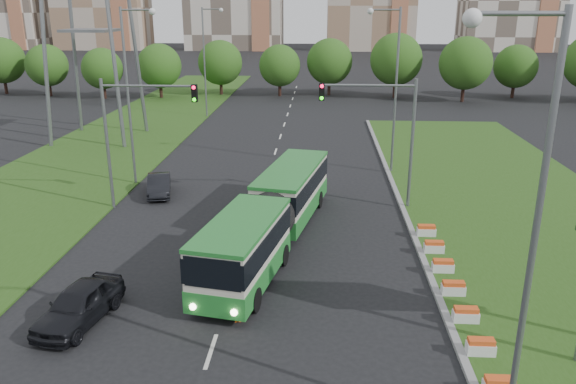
# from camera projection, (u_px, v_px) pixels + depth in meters

# --- Properties ---
(ground) EXTENTS (360.00, 360.00, 0.00)m
(ground) POSITION_uv_depth(u_px,v_px,m) (299.00, 278.00, 25.99)
(ground) COLOR black
(ground) RESTS_ON ground
(grass_median) EXTENTS (14.00, 60.00, 0.15)m
(grass_median) POSITION_uv_depth(u_px,v_px,m) (526.00, 221.00, 32.84)
(grass_median) COLOR #284C15
(grass_median) RESTS_ON ground
(median_kerb) EXTENTS (0.30, 60.00, 0.18)m
(median_kerb) POSITION_uv_depth(u_px,v_px,m) (406.00, 218.00, 33.21)
(median_kerb) COLOR gray
(median_kerb) RESTS_ON ground
(left_verge) EXTENTS (12.00, 110.00, 0.10)m
(left_verge) POSITION_uv_depth(u_px,v_px,m) (111.00, 146.00, 50.67)
(left_verge) COLOR #284C15
(left_verge) RESTS_ON ground
(lane_markings) EXTENTS (0.20, 100.00, 0.01)m
(lane_markings) POSITION_uv_depth(u_px,v_px,m) (272.00, 164.00, 45.12)
(lane_markings) COLOR silver
(lane_markings) RESTS_ON ground
(flower_planters) EXTENTS (1.10, 13.70, 0.60)m
(flower_planters) POSITION_uv_depth(u_px,v_px,m) (453.00, 288.00, 24.15)
(flower_planters) COLOR silver
(flower_planters) RESTS_ON grass_median
(traffic_mast_median) EXTENTS (5.76, 0.32, 8.00)m
(traffic_mast_median) POSITION_uv_depth(u_px,v_px,m) (386.00, 123.00, 33.54)
(traffic_mast_median) COLOR slate
(traffic_mast_median) RESTS_ON ground
(traffic_mast_left) EXTENTS (5.76, 0.32, 8.00)m
(traffic_mast_left) POSITION_uv_depth(u_px,v_px,m) (132.00, 124.00, 33.42)
(traffic_mast_left) COLOR slate
(traffic_mast_left) RESTS_ON ground
(street_lamps) EXTENTS (36.00, 60.00, 12.00)m
(street_lamps) POSITION_uv_depth(u_px,v_px,m) (257.00, 111.00, 33.76)
(street_lamps) COLOR slate
(street_lamps) RESTS_ON ground
(tree_line) EXTENTS (120.00, 8.00, 9.00)m
(tree_line) POSITION_uv_depth(u_px,v_px,m) (389.00, 65.00, 76.20)
(tree_line) COLOR #234C14
(tree_line) RESTS_ON ground
(articulated_bus) EXTENTS (2.60, 16.67, 2.75)m
(articulated_bus) POSITION_uv_depth(u_px,v_px,m) (270.00, 214.00, 29.23)
(articulated_bus) COLOR beige
(articulated_bus) RESTS_ON ground
(car_left_near) EXTENTS (2.67, 4.82, 1.55)m
(car_left_near) POSITION_uv_depth(u_px,v_px,m) (79.00, 304.00, 22.16)
(car_left_near) COLOR black
(car_left_near) RESTS_ON ground
(car_left_far) EXTENTS (2.38, 4.33, 1.35)m
(car_left_far) POSITION_uv_depth(u_px,v_px,m) (159.00, 185.00, 37.44)
(car_left_far) COLOR black
(car_left_far) RESTS_ON ground
(pedestrian) EXTENTS (0.46, 0.63, 1.60)m
(pedestrian) POSITION_uv_depth(u_px,v_px,m) (214.00, 298.00, 22.61)
(pedestrian) COLOR gray
(pedestrian) RESTS_ON ground
(shopping_trolley) EXTENTS (0.31, 0.33, 0.54)m
(shopping_trolley) POSITION_uv_depth(u_px,v_px,m) (238.00, 315.00, 22.40)
(shopping_trolley) COLOR #F1570C
(shopping_trolley) RESTS_ON ground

